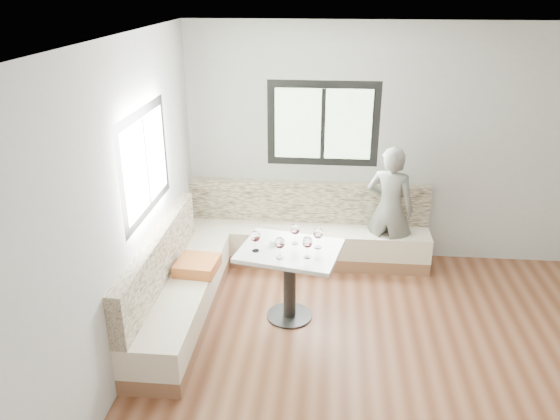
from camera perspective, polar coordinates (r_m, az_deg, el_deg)
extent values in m
cube|color=brown|center=(4.97, 14.16, -17.83)|extent=(5.00, 5.00, 0.01)
cube|color=white|center=(3.83, 18.31, 15.99)|extent=(5.00, 5.00, 0.01)
cube|color=#B7B7B2|center=(6.53, 12.42, 6.48)|extent=(5.00, 0.01, 2.80)
cube|color=#B7B7B2|center=(4.47, -17.33, -1.80)|extent=(0.01, 5.00, 2.80)
cube|color=black|center=(6.41, 4.52, 8.95)|extent=(1.30, 0.02, 1.00)
cube|color=black|center=(5.16, -13.90, 4.87)|extent=(0.02, 1.30, 1.00)
cube|color=brown|center=(6.72, 2.78, -4.68)|extent=(2.90, 0.55, 0.16)
cube|color=beige|center=(6.62, 2.81, -2.95)|extent=(2.90, 0.55, 0.29)
cube|color=#F0E4C1|center=(6.65, 2.97, 0.89)|extent=(2.90, 0.14, 0.50)
cube|color=brown|center=(5.69, -10.07, -10.60)|extent=(0.55, 2.25, 0.16)
cube|color=beige|center=(5.57, -10.23, -8.67)|extent=(0.55, 2.25, 0.29)
cube|color=#F0E4C1|center=(5.44, -12.61, -4.94)|extent=(0.14, 2.25, 0.50)
cube|color=#C38930|center=(5.64, -8.63, -5.75)|extent=(0.44, 0.44, 0.12)
cylinder|color=black|center=(5.70, 0.99, -10.96)|extent=(0.46, 0.46, 0.02)
cylinder|color=black|center=(5.51, 1.01, -7.87)|extent=(0.13, 0.13, 0.74)
cube|color=silver|center=(5.32, 1.04, -4.28)|extent=(1.08, 0.91, 0.04)
imported|color=slate|center=(6.42, 11.38, 0.10)|extent=(0.63, 0.52, 1.50)
cylinder|color=white|center=(5.41, -0.49, -3.29)|extent=(0.11, 0.11, 0.04)
sphere|color=black|center=(5.41, -0.31, -3.13)|extent=(0.02, 0.02, 0.02)
sphere|color=black|center=(5.41, -0.63, -3.13)|extent=(0.02, 0.02, 0.02)
sphere|color=black|center=(5.39, -0.49, -3.26)|extent=(0.02, 0.02, 0.02)
cylinder|color=white|center=(5.28, -2.56, -4.26)|extent=(0.07, 0.07, 0.01)
cylinder|color=white|center=(5.26, -2.57, -3.78)|extent=(0.01, 0.01, 0.09)
ellipsoid|color=white|center=(5.21, -2.59, -2.76)|extent=(0.10, 0.10, 0.12)
cylinder|color=#4D070C|center=(5.22, -2.58, -3.04)|extent=(0.07, 0.07, 0.02)
cylinder|color=white|center=(5.15, -0.01, -4.98)|extent=(0.07, 0.07, 0.01)
cylinder|color=white|center=(5.13, -0.01, -4.49)|extent=(0.01, 0.01, 0.09)
ellipsoid|color=white|center=(5.08, -0.01, -3.45)|extent=(0.10, 0.10, 0.12)
cylinder|color=#4D070C|center=(5.09, -0.01, -3.73)|extent=(0.07, 0.07, 0.02)
cylinder|color=white|center=(5.17, 2.85, -4.91)|extent=(0.07, 0.07, 0.01)
cylinder|color=white|center=(5.14, 2.86, -4.42)|extent=(0.01, 0.01, 0.09)
ellipsoid|color=white|center=(5.10, 2.89, -3.38)|extent=(0.10, 0.10, 0.12)
cylinder|color=#4D070C|center=(5.11, 2.88, -3.66)|extent=(0.07, 0.07, 0.02)
cylinder|color=white|center=(5.42, 1.57, -3.48)|extent=(0.07, 0.07, 0.01)
cylinder|color=white|center=(5.40, 1.57, -3.01)|extent=(0.01, 0.01, 0.09)
ellipsoid|color=white|center=(5.35, 1.58, -2.01)|extent=(0.10, 0.10, 0.12)
cylinder|color=#4D070C|center=(5.37, 1.58, -2.28)|extent=(0.07, 0.07, 0.02)
cylinder|color=white|center=(5.35, 3.97, -3.90)|extent=(0.07, 0.07, 0.01)
cylinder|color=white|center=(5.33, 3.99, -3.43)|extent=(0.01, 0.01, 0.09)
ellipsoid|color=white|center=(5.28, 4.02, -2.42)|extent=(0.10, 0.10, 0.12)
cylinder|color=#4D070C|center=(5.29, 4.01, -2.70)|extent=(0.07, 0.07, 0.02)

